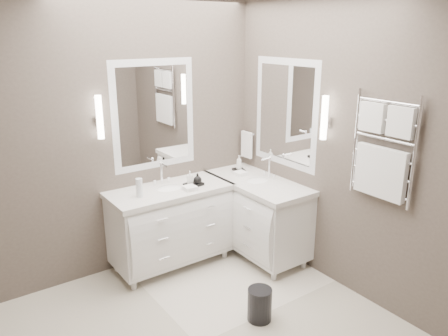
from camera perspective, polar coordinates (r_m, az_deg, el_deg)
wall_back at (r=4.33m, az=-14.42°, el=3.53°), size 3.20×0.01×2.70m
wall_front at (r=2.01m, az=19.79°, el=-13.43°), size 3.20×0.01×2.70m
wall_right at (r=4.06m, az=15.79°, el=2.50°), size 0.01×3.00×2.70m
vanity_back at (r=4.54m, az=-6.98°, el=-6.94°), size 1.24×0.59×0.97m
vanity_right at (r=4.74m, az=4.31°, el=-5.77°), size 0.59×1.24×0.97m
mirror_back at (r=4.45m, az=-9.11°, el=6.86°), size 0.90×0.02×1.10m
mirror_right at (r=4.53m, az=8.01°, el=7.10°), size 0.02×0.90×1.10m
sconce_back at (r=4.16m, az=-15.94°, el=6.29°), size 0.06×0.06×0.40m
sconce_right at (r=4.08m, az=12.97°, el=6.30°), size 0.06×0.06×0.40m
towel_bar_corner at (r=5.00m, az=2.98°, el=3.13°), size 0.03×0.22×0.30m
towel_ladder at (r=3.77m, az=19.99°, el=1.67°), size 0.06×0.58×0.90m
waste_bin at (r=3.87m, az=4.67°, el=-17.34°), size 0.21×0.21×0.29m
amenity_tray_back at (r=4.45m, az=-3.99°, el=-2.14°), size 0.19×0.16×0.03m
amenity_tray_right at (r=4.89m, az=1.97°, el=-0.30°), size 0.16×0.19×0.02m
water_bottle at (r=4.19m, az=-11.01°, el=-2.55°), size 0.07×0.07×0.18m
soap_bottle_a at (r=4.42m, az=-4.48°, el=-1.19°), size 0.08×0.08×0.13m
soap_bottle_b at (r=4.42m, az=-3.47°, el=-1.36°), size 0.11×0.11×0.11m
soap_bottle_c at (r=4.86m, az=1.98°, el=0.74°), size 0.08×0.08×0.16m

